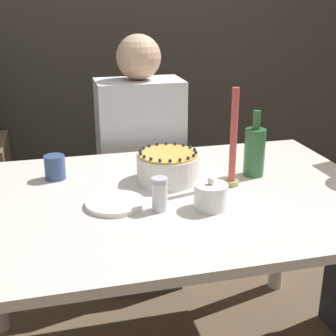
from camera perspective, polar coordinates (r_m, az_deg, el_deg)
The scene contains 10 objects.
wall_behind at distance 2.85m, azimuth -7.14°, elevation 18.01°, with size 8.00×0.05×2.60m.
dining_table at distance 1.65m, azimuth 0.22°, elevation -6.77°, with size 1.46×0.98×0.76m.
cake at distance 1.70m, azimuth 0.00°, elevation 0.13°, with size 0.23×0.23×0.12m.
sugar_bowl at distance 1.49m, azimuth 5.22°, elevation -3.42°, with size 0.11×0.11×0.11m.
sugar_shaker at distance 1.46m, azimuth -1.02°, elevation -3.17°, with size 0.05×0.05×0.11m.
plate_stack at distance 1.52m, azimuth -6.46°, elevation -4.31°, with size 0.19×0.19×0.02m.
candle at distance 1.64m, azimuth 7.95°, elevation 2.73°, with size 0.05×0.05×0.35m.
bottle at distance 1.77m, azimuth 10.51°, elevation 2.06°, with size 0.08×0.08×0.25m.
cup at distance 1.77m, azimuth -13.62°, elevation 0.09°, with size 0.08×0.08×0.09m.
person_man_blue_shirt at distance 2.31m, azimuth -3.30°, elevation -1.58°, with size 0.40×0.34×1.25m.
Camera 1 is at (-0.37, -1.42, 1.40)m, focal length 50.00 mm.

